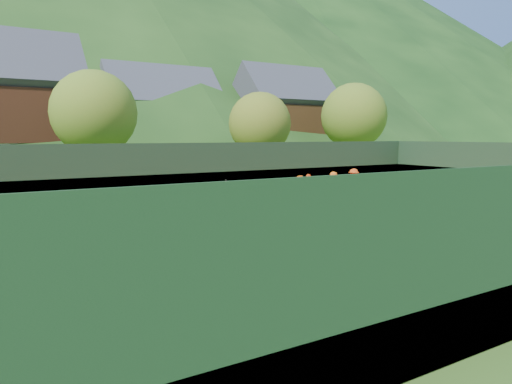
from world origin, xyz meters
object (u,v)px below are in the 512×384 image
student_c (333,186)px  coach (239,213)px  chalet_right (284,121)px  student_b (309,191)px  student_d (354,183)px  tennis_net (288,204)px  chalet_mid (161,122)px  ball_hopper (218,222)px  student_a (299,192)px

student_c → coach: bearing=40.3°
student_c → chalet_right: size_ratio=0.13×
student_b → student_d: bearing=-162.7°
coach → tennis_net: coach is taller
student_c → chalet_mid: 31.42m
coach → student_d: coach is taller
student_d → student_b: bearing=4.0°
tennis_net → chalet_mid: size_ratio=0.95×
student_b → ball_hopper: 8.68m
student_b → chalet_right: 33.96m
student_a → tennis_net: bearing=15.8°
student_a → student_b: size_ratio=0.99×
coach → student_a: coach is taller
tennis_net → chalet_right: (20.00, 30.00, 4.74)m
student_c → tennis_net: student_c is taller
student_a → student_c: 3.91m
chalet_mid → chalet_right: size_ratio=1.06×
tennis_net → chalet_mid: bearing=80.0°
student_d → ball_hopper: 13.27m
student_c → chalet_right: (15.03, 27.12, 4.47)m
student_d → tennis_net: size_ratio=0.13×
student_d → chalet_right: chalet_right is taller
coach → chalet_mid: size_ratio=0.16×
student_b → student_a: bearing=16.0°
student_a → student_b: 0.79m
student_c → chalet_right: 31.33m
tennis_net → student_a: bearing=38.9°
student_d → tennis_net: 7.26m
student_c → student_d: bearing=-167.9°
student_c → tennis_net: size_ratio=0.13×
tennis_net → chalet_right: size_ratio=1.01×
ball_hopper → chalet_right: size_ratio=0.08×
tennis_net → chalet_right: bearing=56.3°
coach → student_a: bearing=41.7°
student_a → student_c: size_ratio=1.05×
student_b → chalet_mid: chalet_mid is taller
student_b → tennis_net: 2.63m
student_b → tennis_net: student_b is taller
coach → student_c: size_ratio=1.29×
coach → student_d: (10.82, 6.41, -0.17)m
coach → student_d: bearing=33.9°
ball_hopper → student_c: bearing=32.2°
ball_hopper → coach: bearing=2.5°
student_d → chalet_right: size_ratio=0.14×
coach → student_b: 8.02m
student_c → tennis_net: (-4.97, -2.88, -0.27)m
coach → student_d: 12.58m
student_a → chalet_right: bearing=-145.8°
student_a → chalet_right: (18.55, 28.83, 4.43)m
student_a → chalet_right: 34.57m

